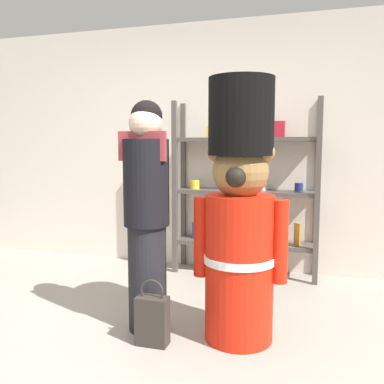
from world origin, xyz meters
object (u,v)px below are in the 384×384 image
(merchandise_shelf, at_px, (245,189))
(person_shopper, at_px, (147,210))
(teddy_bear_guard, at_px, (240,217))
(shopping_bag, at_px, (152,320))

(merchandise_shelf, xyz_separation_m, person_shopper, (-0.46, -1.48, -0.01))
(teddy_bear_guard, distance_m, person_shopper, 0.65)
(teddy_bear_guard, bearing_deg, merchandise_shelf, 97.66)
(teddy_bear_guard, xyz_separation_m, person_shopper, (-0.65, -0.03, 0.02))
(teddy_bear_guard, relative_size, person_shopper, 1.08)
(merchandise_shelf, bearing_deg, person_shopper, -107.12)
(merchandise_shelf, xyz_separation_m, teddy_bear_guard, (0.20, -1.45, -0.03))
(teddy_bear_guard, relative_size, shopping_bag, 3.93)
(teddy_bear_guard, bearing_deg, person_shopper, -177.21)
(shopping_bag, bearing_deg, person_shopper, 119.29)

